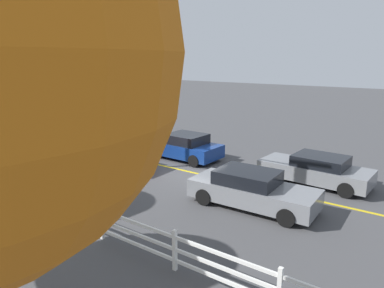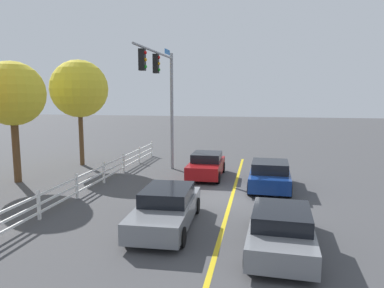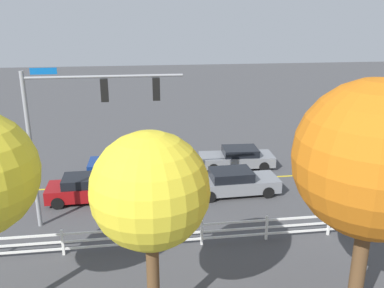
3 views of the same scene
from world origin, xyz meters
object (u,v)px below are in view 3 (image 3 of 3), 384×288
at_px(tree_0, 150,192).
at_px(car_1, 237,158).
at_px(car_4, 234,182).
at_px(car_0, 86,189).
at_px(car_3, 375,172).
at_px(car_2, 125,164).
at_px(tree_1, 374,160).

bearing_deg(tree_0, car_1, -113.94).
bearing_deg(car_4, tree_0, -118.72).
bearing_deg(car_0, tree_0, -73.05).
bearing_deg(tree_0, car_0, -72.46).
height_order(car_3, tree_0, tree_0).
bearing_deg(car_0, car_2, 60.22).
bearing_deg(car_2, tree_0, 96.49).
bearing_deg(car_3, car_2, 166.12).
distance_m(car_0, car_4, 8.03).
relative_size(car_1, car_2, 1.12).
height_order(car_1, car_2, car_2).
distance_m(car_3, tree_1, 13.39).
distance_m(car_4, tree_1, 11.22).
relative_size(car_2, tree_0, 0.66).
height_order(car_3, car_4, car_4).
relative_size(car_2, tree_1, 0.55).
distance_m(car_2, tree_0, 14.09).
distance_m(car_0, car_2, 4.05).
height_order(car_0, car_1, car_0).
relative_size(car_1, car_3, 1.10).
relative_size(car_1, tree_1, 0.61).
xyz_separation_m(car_0, tree_0, (-3.13, 9.91, 4.07)).
height_order(car_0, tree_1, tree_1).
distance_m(car_0, car_3, 16.60).
relative_size(tree_0, tree_1, 0.82).
bearing_deg(car_4, car_3, 0.16).
bearing_deg(tree_1, car_4, -81.29).
xyz_separation_m(car_4, tree_1, (-1.53, 10.01, 4.81)).
height_order(car_0, car_4, car_4).
distance_m(car_2, car_4, 7.14).
xyz_separation_m(car_0, car_3, (-16.60, -0.05, -0.02)).
xyz_separation_m(car_0, car_2, (-1.97, -3.54, 0.01)).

